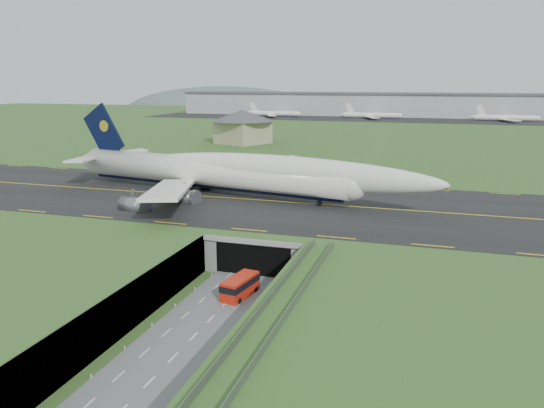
% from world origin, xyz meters
% --- Properties ---
extents(ground, '(900.00, 900.00, 0.00)m').
position_xyz_m(ground, '(0.00, 0.00, 0.00)').
color(ground, '#356327').
rests_on(ground, ground).
extents(airfield_deck, '(800.00, 800.00, 6.00)m').
position_xyz_m(airfield_deck, '(0.00, 0.00, 3.00)').
color(airfield_deck, gray).
rests_on(airfield_deck, ground).
extents(trench_road, '(12.00, 75.00, 0.20)m').
position_xyz_m(trench_road, '(0.00, -7.50, 0.10)').
color(trench_road, slate).
rests_on(trench_road, ground).
extents(taxiway, '(800.00, 44.00, 0.18)m').
position_xyz_m(taxiway, '(0.00, 33.00, 6.09)').
color(taxiway, black).
rests_on(taxiway, airfield_deck).
extents(tunnel_portal, '(17.00, 22.30, 6.00)m').
position_xyz_m(tunnel_portal, '(0.00, 16.71, 3.33)').
color(tunnel_portal, gray).
rests_on(tunnel_portal, ground).
extents(guideway, '(3.00, 53.00, 7.05)m').
position_xyz_m(guideway, '(11.00, -19.11, 5.32)').
color(guideway, '#A8A8A3').
rests_on(guideway, ground).
extents(jumbo_jet, '(86.14, 56.23, 18.89)m').
position_xyz_m(jumbo_jet, '(-13.88, 34.85, 11.07)').
color(jumbo_jet, white).
rests_on(jumbo_jet, ground).
extents(shuttle_tram, '(3.70, 7.18, 2.81)m').
position_xyz_m(shuttle_tram, '(0.93, 0.00, 1.55)').
color(shuttle_tram, red).
rests_on(shuttle_tram, ground).
extents(service_building, '(30.79, 30.79, 12.72)m').
position_xyz_m(service_building, '(-44.71, 124.11, 13.53)').
color(service_building, tan).
rests_on(service_building, ground).
extents(cargo_terminal, '(320.00, 67.00, 15.60)m').
position_xyz_m(cargo_terminal, '(-0.10, 299.41, 13.96)').
color(cargo_terminal, '#B2B2B2').
rests_on(cargo_terminal, ground).
extents(distant_hills, '(700.00, 91.00, 60.00)m').
position_xyz_m(distant_hills, '(64.38, 430.00, -4.00)').
color(distant_hills, slate).
rests_on(distant_hills, ground).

